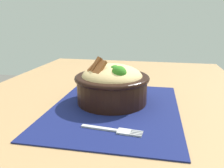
% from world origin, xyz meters
% --- Properties ---
extents(table, '(1.38, 0.83, 0.77)m').
position_xyz_m(table, '(0.00, 0.00, 0.70)').
color(table, '#99754C').
rests_on(table, ground_plane).
extents(placemat, '(0.40, 0.32, 0.00)m').
position_xyz_m(placemat, '(-0.03, 0.03, 0.77)').
color(placemat, '#11194C').
rests_on(placemat, table).
extents(bowl, '(0.20, 0.20, 0.12)m').
position_xyz_m(bowl, '(-0.07, 0.01, 0.82)').
color(bowl, black).
rests_on(bowl, placemat).
extents(fork, '(0.03, 0.13, 0.00)m').
position_xyz_m(fork, '(0.09, 0.05, 0.77)').
color(fork, '#B8B8B8').
rests_on(fork, placemat).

